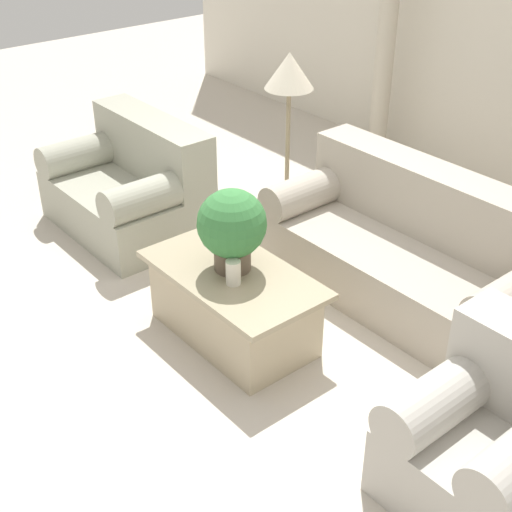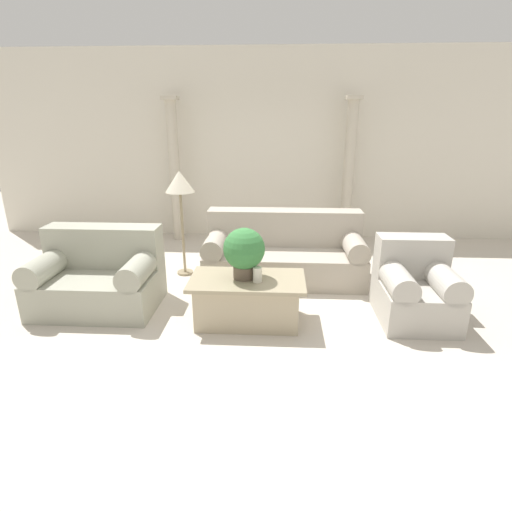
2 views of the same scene
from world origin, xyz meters
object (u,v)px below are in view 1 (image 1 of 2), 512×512
at_px(coffee_table, 233,303).
at_px(potted_plant, 232,227).
at_px(loveseat, 132,186).
at_px(armchair, 495,433).
at_px(sofa_long, 411,250).
at_px(floor_lamp, 289,79).

height_order(coffee_table, potted_plant, potted_plant).
bearing_deg(potted_plant, loveseat, 170.84).
xyz_separation_m(coffee_table, armchair, (1.81, 0.20, 0.12)).
bearing_deg(armchair, loveseat, 178.42).
xyz_separation_m(loveseat, armchair, (3.54, -0.10, 0.00)).
bearing_deg(potted_plant, sofa_long, 70.83).
bearing_deg(coffee_table, armchair, 6.42).
xyz_separation_m(sofa_long, coffee_table, (-0.40, -1.27, -0.10)).
xyz_separation_m(sofa_long, potted_plant, (-0.43, -1.24, 0.44)).
relative_size(sofa_long, loveseat, 1.56).
bearing_deg(loveseat, floor_lamp, 54.15).
bearing_deg(armchair, sofa_long, 142.92).
bearing_deg(loveseat, coffee_table, -9.81).
xyz_separation_m(sofa_long, armchair, (1.41, -1.06, 0.01)).
bearing_deg(coffee_table, loveseat, 170.19).
height_order(coffee_table, floor_lamp, floor_lamp).
xyz_separation_m(sofa_long, floor_lamp, (-1.39, 0.07, 0.88)).
bearing_deg(loveseat, potted_plant, -9.16).
bearing_deg(potted_plant, armchair, 5.51).
distance_m(sofa_long, armchair, 1.76).
distance_m(loveseat, armchair, 3.55).
relative_size(sofa_long, floor_lamp, 1.45).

